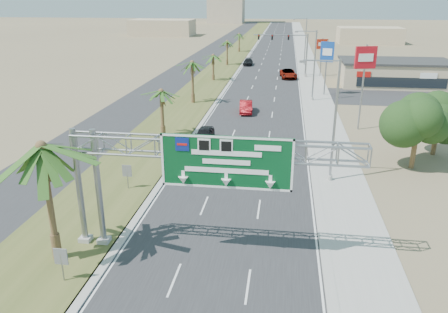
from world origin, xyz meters
TOP-DOWN VIEW (x-y plane):
  - road at (0.00, 110.00)m, footprint 12.00×300.00m
  - sidewalk_right at (8.50, 110.00)m, footprint 4.00×300.00m
  - median_grass at (-10.00, 110.00)m, footprint 7.00×300.00m
  - opposing_road at (-17.00, 110.00)m, footprint 8.00×300.00m
  - sign_gantry at (-1.06, 9.93)m, footprint 16.75×1.24m
  - palm_near at (-9.20, 8.00)m, footprint 5.70×5.70m
  - palm_row_b at (-9.50, 32.00)m, footprint 3.99×3.99m
  - palm_row_c at (-9.50, 48.00)m, footprint 3.99×3.99m
  - palm_row_d at (-9.50, 66.00)m, footprint 3.99×3.99m
  - palm_row_e at (-9.50, 85.00)m, footprint 3.99×3.99m
  - palm_row_f at (-9.50, 110.00)m, footprint 3.99×3.99m
  - streetlight_near at (7.30, 22.00)m, footprint 3.27×0.44m
  - streetlight_mid at (7.30, 52.00)m, footprint 3.27×0.44m
  - streetlight_far at (7.30, 88.00)m, footprint 3.27×0.44m
  - signal_mast at (5.17, 71.97)m, footprint 10.28×0.71m
  - store_building at (22.00, 66.00)m, footprint 18.00×10.00m
  - oak_near at (15.00, 26.00)m, footprint 4.50×4.50m
  - oak_far at (18.00, 30.00)m, footprint 3.50×3.50m
  - median_signback_a at (-7.80, 6.00)m, footprint 0.75×0.08m
  - median_signback_b at (-8.50, 18.00)m, footprint 0.75×0.08m
  - building_distant_left at (-45.00, 160.00)m, footprint 24.00×14.00m
  - building_distant_right at (30.00, 140.00)m, footprint 20.00×12.00m
  - car_left_lane at (-4.69, 30.84)m, footprint 1.85×4.45m
  - car_mid_lane at (-1.50, 43.64)m, footprint 2.06×4.84m
  - car_right_lane at (3.97, 70.50)m, footprint 3.41×6.22m
  - car_far at (-4.93, 85.84)m, footprint 1.98×4.83m
  - pole_sign_red_near at (12.04, 37.78)m, footprint 2.39×0.93m
  - pole_sign_blue at (9.52, 56.20)m, footprint 2.01×0.77m
  - pole_sign_red_far at (10.06, 73.56)m, footprint 2.18×0.97m

SIDE VIEW (x-z plane):
  - road at x=0.00m, z-range 0.00..0.02m
  - opposing_road at x=-17.00m, z-range 0.00..0.02m
  - sidewalk_right at x=8.50m, z-range 0.00..0.10m
  - median_grass at x=-10.00m, z-range 0.00..0.12m
  - car_far at x=-4.93m, z-range 0.00..1.40m
  - car_left_lane at x=-4.69m, z-range 0.00..1.51m
  - car_mid_lane at x=-1.50m, z-range 0.00..1.55m
  - car_right_lane at x=3.97m, z-range 0.00..1.65m
  - median_signback_a at x=-7.80m, z-range 0.41..2.49m
  - median_signback_b at x=-8.50m, z-range 0.41..2.49m
  - store_building at x=22.00m, z-range 0.00..4.00m
  - building_distant_right at x=30.00m, z-range 0.00..5.00m
  - building_distant_left at x=-45.00m, z-range 0.00..6.00m
  - oak_far at x=18.00m, z-range 1.02..6.62m
  - palm_row_d at x=-9.50m, z-range 1.69..7.14m
  - oak_near at x=15.00m, z-range 1.13..7.93m
  - streetlight_near at x=7.30m, z-range -0.31..9.69m
  - streetlight_mid at x=7.30m, z-range -0.31..9.69m
  - streetlight_far at x=7.30m, z-range -0.31..9.69m
  - palm_row_f at x=-9.50m, z-range 1.83..7.58m
  - signal_mast at x=5.17m, z-range 0.85..8.85m
  - palm_row_b at x=-9.50m, z-range 1.93..7.87m
  - palm_row_e at x=-9.50m, z-range 2.02..8.16m
  - pole_sign_red_far at x=10.06m, z-range 2.00..9.12m
  - palm_row_c at x=-9.50m, z-range 2.29..9.04m
  - sign_gantry at x=-1.06m, z-range 2.31..9.81m
  - pole_sign_blue at x=9.52m, z-range 2.07..10.36m
  - palm_near at x=-9.20m, z-range 2.76..11.11m
  - pole_sign_red_near at x=12.04m, z-range 2.79..12.35m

